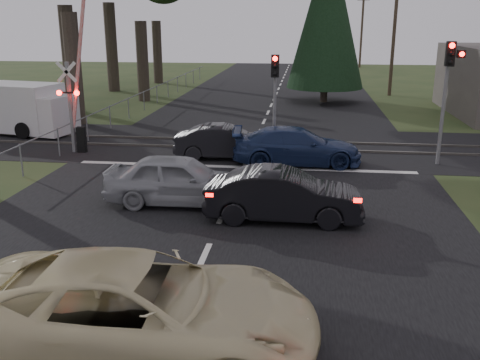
% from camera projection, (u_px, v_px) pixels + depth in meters
% --- Properties ---
extents(ground, '(120.00, 120.00, 0.00)m').
position_uv_depth(ground, '(204.00, 257.00, 12.75)').
color(ground, '#2A3D1C').
rests_on(ground, ground).
extents(road, '(14.00, 100.00, 0.01)m').
position_uv_depth(road, '(249.00, 156.00, 22.26)').
color(road, black).
rests_on(road, ground).
extents(rail_corridor, '(120.00, 8.00, 0.01)m').
position_uv_depth(rail_corridor, '(253.00, 145.00, 24.16)').
color(rail_corridor, black).
rests_on(rail_corridor, ground).
extents(stop_line, '(13.00, 0.35, 0.00)m').
position_uv_depth(stop_line, '(244.00, 167.00, 20.54)').
color(stop_line, silver).
rests_on(stop_line, ground).
extents(rail_near, '(120.00, 0.12, 0.10)m').
position_uv_depth(rail_near, '(252.00, 148.00, 23.38)').
color(rail_near, '#59544C').
rests_on(rail_near, ground).
extents(rail_far, '(120.00, 0.12, 0.10)m').
position_uv_depth(rail_far, '(255.00, 141.00, 24.91)').
color(rail_far, '#59544C').
rests_on(rail_far, ground).
extents(crossing_signal, '(1.62, 0.38, 6.96)m').
position_uv_depth(crossing_signal, '(76.00, 104.00, 22.32)').
color(crossing_signal, slate).
rests_on(crossing_signal, ground).
extents(traffic_signal_right, '(0.68, 0.48, 4.70)m').
position_uv_depth(traffic_signal_right, '(448.00, 79.00, 19.92)').
color(traffic_signal_right, slate).
rests_on(traffic_signal_right, ground).
extents(traffic_signal_center, '(0.32, 0.48, 4.10)m').
position_uv_depth(traffic_signal_center, '(275.00, 87.00, 21.98)').
color(traffic_signal_center, slate).
rests_on(traffic_signal_center, ground).
extents(utility_pole_mid, '(1.80, 0.26, 9.00)m').
position_uv_depth(utility_pole_mid, '(394.00, 30.00, 38.92)').
color(utility_pole_mid, '#4C3D2D').
rests_on(utility_pole_mid, ground).
extents(utility_pole_far, '(1.80, 0.26, 9.00)m').
position_uv_depth(utility_pole_far, '(362.00, 27.00, 62.68)').
color(utility_pole_far, '#4C3D2D').
rests_on(utility_pole_far, ground).
extents(conifer_tree, '(5.20, 5.20, 11.00)m').
position_uv_depth(conifer_tree, '(328.00, 11.00, 35.34)').
color(conifer_tree, '#473D33').
rests_on(conifer_tree, ground).
extents(fence_left, '(0.10, 36.00, 1.20)m').
position_uv_depth(fence_left, '(151.00, 107.00, 35.06)').
color(fence_left, slate).
rests_on(fence_left, ground).
extents(cream_coupe, '(6.19, 3.05, 1.69)m').
position_uv_depth(cream_coupe, '(136.00, 310.00, 8.81)').
color(cream_coupe, beige).
rests_on(cream_coupe, ground).
extents(dark_hatchback, '(4.39, 1.55, 1.44)m').
position_uv_depth(dark_hatchback, '(284.00, 195.00, 14.96)').
color(dark_hatchback, black).
rests_on(dark_hatchback, ground).
extents(silver_car, '(4.53, 1.92, 1.53)m').
position_uv_depth(silver_car, '(179.00, 180.00, 16.28)').
color(silver_car, '#929499').
rests_on(silver_car, ground).
extents(blue_sedan, '(5.14, 2.45, 1.45)m').
position_uv_depth(blue_sedan, '(297.00, 146.00, 20.80)').
color(blue_sedan, navy).
rests_on(blue_sedan, ground).
extents(dark_car_far, '(4.20, 1.68, 1.36)m').
position_uv_depth(dark_car_far, '(226.00, 142.00, 21.72)').
color(dark_car_far, black).
rests_on(dark_car_far, ground).
extents(white_van, '(6.60, 3.43, 2.46)m').
position_uv_depth(white_van, '(14.00, 108.00, 26.56)').
color(white_van, silver).
rests_on(white_van, ground).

